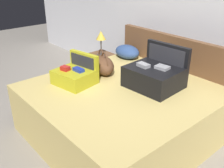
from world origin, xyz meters
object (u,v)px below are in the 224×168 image
object	(u,v)px
hard_case_large	(155,75)
duffel_bag	(103,65)
bed	(121,112)
pillow_near_headboard	(127,52)
nightstand	(102,70)
table_lamp	(101,37)
hard_case_medium	(75,75)

from	to	relation	value
hard_case_large	duffel_bag	xyz separation A→B (m)	(-0.65, -0.20, -0.03)
bed	pillow_near_headboard	distance (m)	1.08
pillow_near_headboard	nightstand	size ratio (longest dim) A/B	0.76
bed	table_lamp	world-z (taller)	table_lamp
bed	hard_case_large	world-z (taller)	hard_case_large
hard_case_medium	table_lamp	size ratio (longest dim) A/B	1.23
hard_case_medium	nightstand	bearing A→B (deg)	117.32
hard_case_large	pillow_near_headboard	world-z (taller)	hard_case_large
duffel_bag	nightstand	bearing A→B (deg)	143.24
pillow_near_headboard	hard_case_large	bearing A→B (deg)	-25.60
hard_case_medium	duffel_bag	size ratio (longest dim) A/B	0.99
hard_case_large	nightstand	xyz separation A→B (m)	(-1.38, 0.34, -0.47)
bed	hard_case_medium	xyz separation A→B (m)	(-0.45, -0.30, 0.39)
hard_case_large	table_lamp	world-z (taller)	hard_case_large
bed	pillow_near_headboard	size ratio (longest dim) A/B	4.73
bed	hard_case_large	xyz separation A→B (m)	(0.19, 0.32, 0.43)
hard_case_large	nightstand	world-z (taller)	hard_case_large
nightstand	table_lamp	size ratio (longest dim) A/B	1.33
duffel_bag	pillow_near_headboard	world-z (taller)	duffel_bag
hard_case_medium	table_lamp	distance (m)	1.22
pillow_near_headboard	nightstand	xyz separation A→B (m)	(-0.50, -0.07, -0.42)
nightstand	hard_case_medium	bearing A→B (deg)	-52.30
bed	duffel_bag	world-z (taller)	duffel_bag
bed	hard_case_medium	distance (m)	0.67
bed	duffel_bag	distance (m)	0.63
bed	nightstand	bearing A→B (deg)	150.91
hard_case_medium	nightstand	xyz separation A→B (m)	(-0.74, 0.96, -0.43)
hard_case_medium	nightstand	size ratio (longest dim) A/B	0.93
hard_case_large	table_lamp	size ratio (longest dim) A/B	1.51
hard_case_large	duffel_bag	bearing A→B (deg)	-166.94
pillow_near_headboard	table_lamp	distance (m)	0.52
duffel_bag	table_lamp	world-z (taller)	table_lamp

